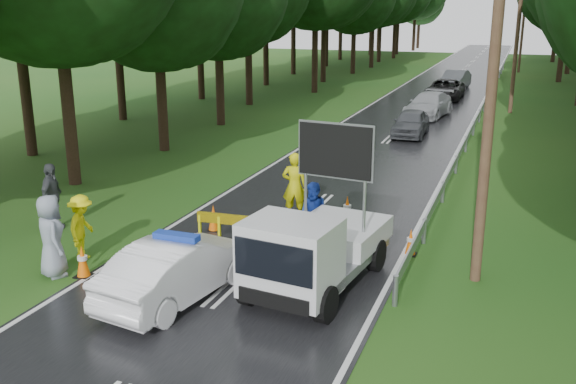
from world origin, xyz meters
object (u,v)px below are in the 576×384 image
at_px(queue_car_second, 429,105).
at_px(work_truck, 313,249).
at_px(queue_car_first, 411,123).
at_px(barrier, 249,227).
at_px(queue_car_fourth, 455,80).
at_px(civilian, 315,214).
at_px(police_sedan, 178,269).
at_px(queue_car_third, 445,90).
at_px(officer, 295,186).

bearing_deg(queue_car_second, work_truck, -79.77).
height_order(work_truck, queue_car_first, work_truck).
distance_m(work_truck, queue_car_first, 18.68).
relative_size(barrier, queue_car_fourth, 0.64).
height_order(civilian, queue_car_first, civilian).
distance_m(police_sedan, work_truck, 2.97).
bearing_deg(work_truck, queue_car_first, 100.27).
bearing_deg(police_sedan, civilian, -104.12).
distance_m(queue_car_third, queue_car_fourth, 6.00).
relative_size(barrier, officer, 1.37).
distance_m(civilian, queue_car_third, 29.50).
distance_m(police_sedan, queue_car_fourth, 39.67).
bearing_deg(queue_car_fourth, barrier, -84.10).
bearing_deg(civilian, queue_car_fourth, 88.45).
xyz_separation_m(officer, queue_car_second, (1.07, 20.03, -0.32)).
bearing_deg(work_truck, civilian, 114.17).
bearing_deg(work_truck, queue_car_fourth, 98.64).
distance_m(queue_car_second, queue_car_fourth, 13.58).
height_order(barrier, queue_car_second, queue_car_second).
xyz_separation_m(civilian, queue_car_first, (-0.17, 15.92, -0.21)).
bearing_deg(police_sedan, queue_car_third, -83.68).
distance_m(queue_car_first, queue_car_fourth, 19.58).
height_order(queue_car_first, queue_car_second, queue_car_second).
distance_m(barrier, queue_car_third, 31.09).
xyz_separation_m(barrier, queue_car_second, (1.04, 23.49, -0.18)).
bearing_deg(barrier, queue_car_second, 84.36).
relative_size(police_sedan, queue_car_first, 1.12).
distance_m(officer, civilian, 2.27).
bearing_deg(queue_car_third, queue_car_second, -89.47).
height_order(civilian, queue_car_third, civilian).
relative_size(officer, queue_car_fourth, 0.46).
relative_size(work_truck, queue_car_fourth, 1.07).
distance_m(police_sedan, queue_car_first, 20.12).
relative_size(police_sedan, barrier, 1.53).
xyz_separation_m(queue_car_second, queue_car_third, (-0.00, 7.57, -0.01)).
bearing_deg(queue_car_first, police_sedan, -95.52).
bearing_deg(queue_car_fourth, officer, -84.33).
bearing_deg(queue_car_second, civilian, -81.65).
bearing_deg(civilian, queue_car_second, 88.68).
distance_m(officer, queue_car_fourth, 33.62).
xyz_separation_m(police_sedan, officer, (0.53, 6.03, 0.34)).
height_order(police_sedan, queue_car_fourth, police_sedan).
distance_m(barrier, civilian, 1.98).
height_order(work_truck, queue_car_third, work_truck).
bearing_deg(queue_car_fourth, queue_car_third, -82.82).
height_order(barrier, civilian, civilian).
bearing_deg(work_truck, officer, 121.37).
xyz_separation_m(barrier, civilian, (1.21, 1.57, -0.01)).
height_order(queue_car_second, queue_car_third, queue_car_second).
xyz_separation_m(barrier, officer, (-0.03, 3.46, 0.15)).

